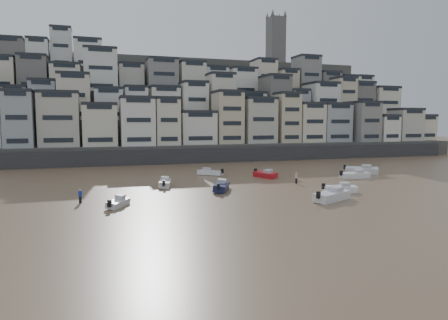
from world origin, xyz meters
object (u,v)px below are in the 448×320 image
object	(u,v)px
boat_b	(340,188)
boat_a	(332,194)
boat_c	(221,185)
person_pink	(296,178)
boat_j	(118,202)
boat_h	(210,171)
boat_d	(355,174)
person_blue	(80,196)
boat_f	(165,182)
boat_g	(362,169)
boat_e	(265,174)

from	to	relation	value
boat_b	boat_a	xyz separation A→B (m)	(-4.26, -4.62, 0.20)
boat_c	person_pink	xyz separation A→B (m)	(13.15, 2.64, 0.10)
boat_j	boat_h	distance (m)	28.48
boat_d	person_blue	xyz separation A→B (m)	(-44.04, -7.87, 0.10)
boat_b	boat_f	xyz separation A→B (m)	(-22.07, 12.27, 0.04)
boat_d	boat_c	size ratio (longest dim) A/B	1.00
boat_g	boat_b	world-z (taller)	boat_g
boat_e	boat_b	size ratio (longest dim) A/B	1.06
boat_g	boat_f	world-z (taller)	boat_g
person_pink	boat_e	bearing A→B (deg)	104.49
boat_d	boat_f	bearing A→B (deg)	-179.98
boat_e	boat_a	distance (m)	21.13
boat_e	person_blue	distance (m)	32.59
boat_d	boat_c	xyz separation A→B (m)	(-25.48, -4.78, 0.00)
boat_h	boat_f	world-z (taller)	boat_f
boat_j	boat_d	size ratio (longest dim) A/B	0.76
boat_g	boat_d	distance (m)	6.68
person_pink	boat_a	bearing A→B (deg)	-99.64
boat_j	boat_c	distance (m)	15.79
boat_f	boat_a	world-z (taller)	boat_a
person_blue	boat_f	bearing A→B (deg)	38.16
boat_a	person_pink	distance (m)	13.70
boat_j	boat_f	xyz separation A→B (m)	(7.42, 12.55, 0.13)
boat_h	boat_c	world-z (taller)	boat_c
person_blue	boat_j	bearing A→B (deg)	-39.45
boat_d	person_blue	bearing A→B (deg)	-167.65
boat_g	person_blue	bearing A→B (deg)	-131.29
boat_g	boat_d	bearing A→B (deg)	-101.56
boat_h	boat_a	distance (m)	28.12
boat_j	boat_h	size ratio (longest dim) A/B	0.85
boat_g	boat_e	bearing A→B (deg)	-148.18
boat_c	boat_e	bearing A→B (deg)	-22.06
boat_e	person_pink	world-z (taller)	person_pink
boat_j	boat_e	size ratio (longest dim) A/B	0.82
boat_b	person_blue	distance (m)	33.81
boat_g	boat_j	xyz separation A→B (m)	(-44.65, -15.95, -0.29)
boat_e	boat_g	bearing A→B (deg)	66.40
boat_g	boat_b	size ratio (longest dim) A/B	1.30
person_pink	boat_h	bearing A→B (deg)	127.25
boat_d	boat_h	xyz separation A→B (m)	(-22.58, 11.33, -0.08)
boat_c	person_blue	distance (m)	18.81
boat_j	person_blue	world-z (taller)	person_blue
boat_f	boat_a	xyz separation A→B (m)	(17.81, -16.89, 0.15)
person_blue	boat_h	bearing A→B (deg)	41.81
boat_g	boat_e	distance (m)	19.12
boat_d	boat_e	distance (m)	15.32
boat_g	person_blue	xyz separation A→B (m)	(-48.83, -12.51, 0.00)
boat_h	person_blue	size ratio (longest dim) A/B	2.88
boat_c	person_pink	size ratio (longest dim) A/B	3.25
boat_d	person_blue	size ratio (longest dim) A/B	3.24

